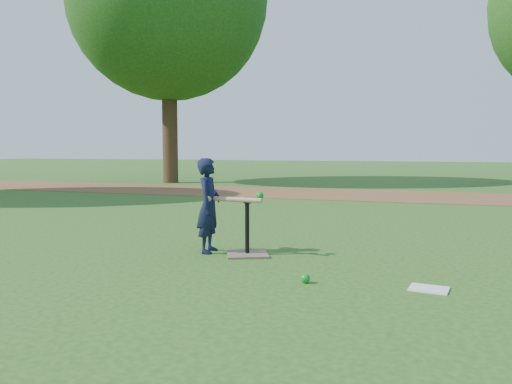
% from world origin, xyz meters
% --- Properties ---
extents(ground, '(80.00, 80.00, 0.00)m').
position_xyz_m(ground, '(0.00, 0.00, 0.00)').
color(ground, '#285116').
rests_on(ground, ground).
extents(dirt_strip, '(24.00, 3.00, 0.01)m').
position_xyz_m(dirt_strip, '(0.00, 7.50, 0.01)').
color(dirt_strip, brown).
rests_on(dirt_strip, ground).
extents(child, '(0.29, 0.40, 1.03)m').
position_xyz_m(child, '(-0.35, 0.21, 0.52)').
color(child, black).
rests_on(child, ground).
extents(wiffle_ball_ground, '(0.08, 0.08, 0.08)m').
position_xyz_m(wiffle_ball_ground, '(0.93, -0.70, 0.04)').
color(wiffle_ball_ground, '#0D911F').
rests_on(wiffle_ball_ground, ground).
extents(clipboard, '(0.33, 0.27, 0.01)m').
position_xyz_m(clipboard, '(1.92, -0.58, 0.01)').
color(clipboard, white).
rests_on(clipboard, ground).
extents(batting_tee, '(0.57, 0.57, 0.61)m').
position_xyz_m(batting_tee, '(0.09, 0.20, 0.11)').
color(batting_tee, '#765E4A').
rests_on(batting_tee, ground).
extents(swing_action, '(0.63, 0.15, 0.12)m').
position_xyz_m(swing_action, '(-0.01, 0.19, 0.60)').
color(swing_action, tan).
rests_on(swing_action, ground).
extents(tree_left, '(6.40, 6.40, 9.08)m').
position_xyz_m(tree_left, '(-6.00, 10.00, 5.87)').
color(tree_left, '#382316').
rests_on(tree_left, ground).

